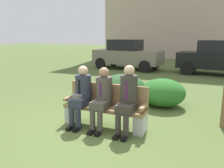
% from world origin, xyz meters
% --- Properties ---
extents(ground_plane, '(80.00, 80.00, 0.00)m').
position_xyz_m(ground_plane, '(0.00, 0.00, 0.00)').
color(ground_plane, '#526632').
extents(park_bench, '(1.77, 0.44, 0.90)m').
position_xyz_m(park_bench, '(0.23, 0.24, 0.42)').
color(park_bench, '#99754C').
rests_on(park_bench, ground).
extents(seated_man_left, '(0.34, 0.72, 1.28)m').
position_xyz_m(seated_man_left, '(-0.28, 0.11, 0.71)').
color(seated_man_left, '#2D3342').
rests_on(seated_man_left, ground).
extents(seated_man_middle, '(0.34, 0.72, 1.27)m').
position_xyz_m(seated_man_middle, '(0.21, 0.12, 0.71)').
color(seated_man_middle, '#4C473D').
rests_on(seated_man_middle, ground).
extents(seated_man_right, '(0.34, 0.72, 1.34)m').
position_xyz_m(seated_man_right, '(0.75, 0.12, 0.75)').
color(seated_man_right, '#38332D').
rests_on(seated_man_right, ground).
extents(shrub_near_bench, '(1.22, 1.11, 0.76)m').
position_xyz_m(shrub_near_bench, '(1.08, 2.11, 0.38)').
color(shrub_near_bench, '#2A6D26').
rests_on(shrub_near_bench, ground).
extents(shrub_mid_lawn, '(1.32, 1.21, 0.83)m').
position_xyz_m(shrub_mid_lawn, '(-0.04, 2.01, 0.41)').
color(shrub_mid_lawn, '#2C552D').
rests_on(shrub_mid_lawn, ground).
extents(parked_car_near, '(4.06, 2.08, 1.68)m').
position_xyz_m(parked_car_near, '(-2.16, 8.41, 0.84)').
color(parked_car_near, slate).
rests_on(parked_car_near, ground).
extents(parked_car_far, '(4.04, 2.04, 1.68)m').
position_xyz_m(parked_car_far, '(2.64, 8.23, 0.84)').
color(parked_car_far, black).
rests_on(parked_car_far, ground).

